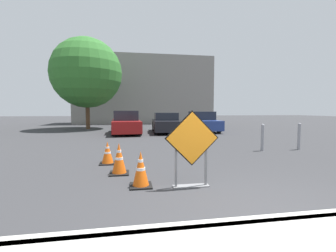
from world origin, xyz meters
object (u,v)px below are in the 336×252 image
at_px(bollard_nearest, 262,137).
at_px(road_closed_sign, 192,145).
at_px(traffic_cone_third, 108,153).
at_px(parked_car_third, 202,122).
at_px(traffic_cone_nearest, 141,169).
at_px(traffic_cone_second, 119,159).
at_px(parked_car_second, 166,123).
at_px(bollard_second, 299,136).
at_px(parked_car_nearest, 126,123).

bearing_deg(bollard_nearest, road_closed_sign, -137.03).
xyz_separation_m(traffic_cone_third, bollard_nearest, (5.56, 1.16, 0.23)).
bearing_deg(road_closed_sign, parked_car_third, 71.06).
distance_m(traffic_cone_nearest, traffic_cone_second, 1.10).
bearing_deg(parked_car_second, bollard_second, 121.48).
xyz_separation_m(traffic_cone_third, parked_car_second, (3.07, 8.74, 0.33)).
relative_size(traffic_cone_third, parked_car_nearest, 0.14).
height_order(road_closed_sign, traffic_cone_third, road_closed_sign).
bearing_deg(bollard_second, parked_car_second, 118.05).
relative_size(parked_car_nearest, bollard_second, 4.31).
height_order(traffic_cone_nearest, parked_car_third, parked_car_third).
bearing_deg(traffic_cone_nearest, bollard_nearest, 34.53).
relative_size(traffic_cone_second, parked_car_nearest, 0.17).
bearing_deg(traffic_cone_third, traffic_cone_second, -70.80).
bearing_deg(bollard_nearest, parked_car_nearest, 125.55).
height_order(traffic_cone_second, parked_car_second, parked_car_second).
bearing_deg(traffic_cone_nearest, traffic_cone_second, 115.58).
bearing_deg(bollard_nearest, traffic_cone_nearest, -145.47).
distance_m(traffic_cone_third, parked_car_third, 10.84).
distance_m(traffic_cone_second, traffic_cone_third, 1.15).
distance_m(traffic_cone_third, parked_car_second, 9.27).
distance_m(traffic_cone_nearest, parked_car_third, 12.28).
xyz_separation_m(traffic_cone_nearest, traffic_cone_second, (-0.47, 0.99, 0.02)).
distance_m(road_closed_sign, parked_car_nearest, 10.85).
distance_m(parked_car_second, bollard_second, 8.60).
height_order(traffic_cone_nearest, parked_car_nearest, parked_car_nearest).
xyz_separation_m(parked_car_third, bollard_second, (1.32, -8.01, -0.11)).
bearing_deg(parked_car_nearest, parked_car_third, -175.53).
bearing_deg(bollard_second, road_closed_sign, -146.69).
bearing_deg(parked_car_third, traffic_cone_third, 59.44).
xyz_separation_m(road_closed_sign, parked_car_third, (3.93, 11.46, -0.19)).
height_order(parked_car_nearest, bollard_second, parked_car_nearest).
bearing_deg(traffic_cone_nearest, parked_car_third, 66.33).
distance_m(parked_car_second, parked_car_third, 2.75).
distance_m(traffic_cone_second, parked_car_third, 11.59).
height_order(traffic_cone_second, parked_car_nearest, parked_car_nearest).
height_order(traffic_cone_third, parked_car_nearest, parked_car_nearest).
relative_size(traffic_cone_second, parked_car_third, 0.17).
relative_size(traffic_cone_third, parked_car_third, 0.15).
height_order(parked_car_second, bollard_nearest, parked_car_second).
relative_size(parked_car_third, bollard_second, 4.19).
bearing_deg(parked_car_third, traffic_cone_second, 63.90).
xyz_separation_m(road_closed_sign, bollard_nearest, (3.71, 3.46, -0.31)).
bearing_deg(bollard_nearest, parked_car_third, 88.39).
distance_m(road_closed_sign, parked_car_second, 11.11).
bearing_deg(bollard_second, parked_car_third, 99.39).
distance_m(traffic_cone_second, parked_car_second, 10.20).
xyz_separation_m(road_closed_sign, traffic_cone_second, (-1.47, 1.21, -0.49)).
relative_size(traffic_cone_third, bollard_second, 0.61).
height_order(traffic_cone_third, parked_car_third, parked_car_third).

